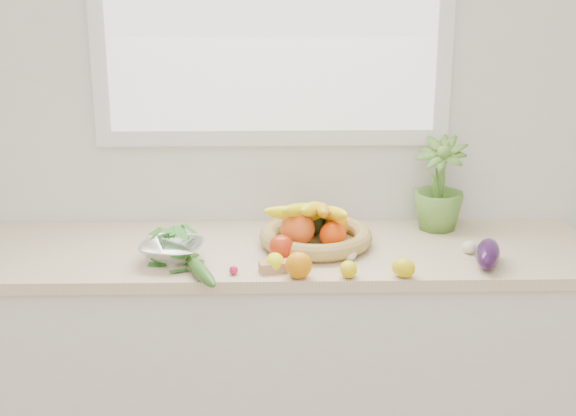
{
  "coord_description": "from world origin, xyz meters",
  "views": [
    {
      "loc": [
        -0.01,
        -0.68,
        1.88
      ],
      "look_at": [
        0.05,
        1.93,
        1.05
      ],
      "focal_mm": 50.0,
      "sensor_mm": 36.0,
      "label": 1
    }
  ],
  "objects_px": {
    "eggplant": "(488,254)",
    "potted_herb": "(439,184)",
    "apple": "(281,248)",
    "colander_with_spinach": "(172,246)",
    "cucumber": "(201,272)",
    "fruit_basket": "(315,230)"
  },
  "relations": [
    {
      "from": "potted_herb",
      "to": "apple",
      "type": "bearing_deg",
      "value": -151.77
    },
    {
      "from": "eggplant",
      "to": "fruit_basket",
      "type": "distance_m",
      "value": 0.59
    },
    {
      "from": "apple",
      "to": "fruit_basket",
      "type": "distance_m",
      "value": 0.18
    },
    {
      "from": "eggplant",
      "to": "colander_with_spinach",
      "type": "relative_size",
      "value": 0.87
    },
    {
      "from": "potted_herb",
      "to": "colander_with_spinach",
      "type": "bearing_deg",
      "value": -161.36
    },
    {
      "from": "potted_herb",
      "to": "fruit_basket",
      "type": "xyz_separation_m",
      "value": [
        -0.46,
        -0.17,
        -0.12
      ]
    },
    {
      "from": "apple",
      "to": "cucumber",
      "type": "relative_size",
      "value": 0.35
    },
    {
      "from": "apple",
      "to": "cucumber",
      "type": "height_order",
      "value": "apple"
    },
    {
      "from": "apple",
      "to": "cucumber",
      "type": "bearing_deg",
      "value": -148.57
    },
    {
      "from": "eggplant",
      "to": "potted_herb",
      "type": "xyz_separation_m",
      "value": [
        -0.09,
        0.38,
        0.13
      ]
    },
    {
      "from": "cucumber",
      "to": "fruit_basket",
      "type": "distance_m",
      "value": 0.48
    },
    {
      "from": "eggplant",
      "to": "fruit_basket",
      "type": "relative_size",
      "value": 0.41
    },
    {
      "from": "eggplant",
      "to": "cucumber",
      "type": "bearing_deg",
      "value": -174.26
    },
    {
      "from": "eggplant",
      "to": "fruit_basket",
      "type": "xyz_separation_m",
      "value": [
        -0.56,
        0.2,
        0.01
      ]
    },
    {
      "from": "apple",
      "to": "colander_with_spinach",
      "type": "distance_m",
      "value": 0.36
    },
    {
      "from": "apple",
      "to": "cucumber",
      "type": "distance_m",
      "value": 0.3
    },
    {
      "from": "eggplant",
      "to": "potted_herb",
      "type": "distance_m",
      "value": 0.41
    },
    {
      "from": "apple",
      "to": "potted_herb",
      "type": "relative_size",
      "value": 0.25
    },
    {
      "from": "cucumber",
      "to": "potted_herb",
      "type": "distance_m",
      "value": 0.97
    },
    {
      "from": "fruit_basket",
      "to": "cucumber",
      "type": "bearing_deg",
      "value": -141.69
    },
    {
      "from": "potted_herb",
      "to": "colander_with_spinach",
      "type": "height_order",
      "value": "potted_herb"
    },
    {
      "from": "eggplant",
      "to": "potted_herb",
      "type": "height_order",
      "value": "potted_herb"
    }
  ]
}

